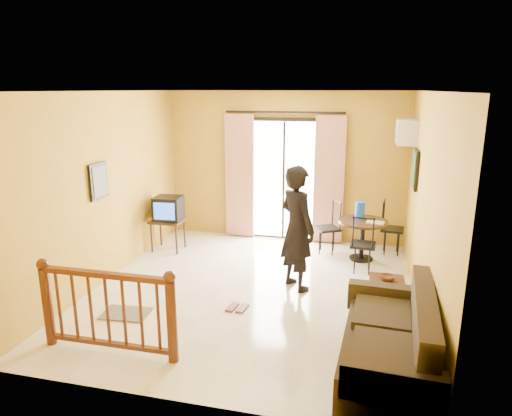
% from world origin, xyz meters
% --- Properties ---
extents(ground, '(5.00, 5.00, 0.00)m').
position_xyz_m(ground, '(0.00, 0.00, 0.00)').
color(ground, beige).
rests_on(ground, ground).
extents(room_shell, '(5.00, 5.00, 5.00)m').
position_xyz_m(room_shell, '(0.00, 0.00, 1.70)').
color(room_shell, white).
rests_on(room_shell, ground).
extents(balcony_door, '(2.25, 0.14, 2.46)m').
position_xyz_m(balcony_door, '(0.00, 2.43, 1.19)').
color(balcony_door, black).
rests_on(balcony_door, ground).
extents(tv_table, '(0.57, 0.47, 0.57)m').
position_xyz_m(tv_table, '(-1.90, 1.34, 0.49)').
color(tv_table, black).
rests_on(tv_table, ground).
extents(television, '(0.50, 0.46, 0.42)m').
position_xyz_m(television, '(-1.87, 1.34, 0.78)').
color(television, black).
rests_on(television, tv_table).
extents(picture_left, '(0.05, 0.42, 0.52)m').
position_xyz_m(picture_left, '(-2.22, -0.20, 1.55)').
color(picture_left, black).
rests_on(picture_left, room_shell).
extents(dining_table, '(0.82, 0.82, 0.69)m').
position_xyz_m(dining_table, '(1.50, 1.67, 0.54)').
color(dining_table, black).
rests_on(dining_table, ground).
extents(water_jug, '(0.16, 0.16, 0.30)m').
position_xyz_m(water_jug, '(1.44, 1.75, 0.84)').
color(water_jug, blue).
rests_on(water_jug, dining_table).
extents(serving_tray, '(0.30, 0.22, 0.02)m').
position_xyz_m(serving_tray, '(1.70, 1.57, 0.70)').
color(serving_tray, beige).
rests_on(serving_tray, dining_table).
extents(dining_chairs, '(1.61, 1.40, 0.95)m').
position_xyz_m(dining_chairs, '(1.47, 1.68, 0.00)').
color(dining_chairs, black).
rests_on(dining_chairs, ground).
extents(air_conditioner, '(0.31, 0.60, 0.40)m').
position_xyz_m(air_conditioner, '(2.09, 1.95, 2.15)').
color(air_conditioner, silver).
rests_on(air_conditioner, room_shell).
extents(botanical_print, '(0.05, 0.50, 0.60)m').
position_xyz_m(botanical_print, '(2.22, 1.30, 1.65)').
color(botanical_print, black).
rests_on(botanical_print, room_shell).
extents(coffee_table, '(0.46, 0.83, 0.37)m').
position_xyz_m(coffee_table, '(1.85, -0.20, 0.25)').
color(coffee_table, black).
rests_on(coffee_table, ground).
extents(bowl, '(0.23, 0.23, 0.06)m').
position_xyz_m(bowl, '(1.85, -0.02, 0.40)').
color(bowl, brown).
rests_on(bowl, coffee_table).
extents(sofa, '(0.96, 1.90, 0.89)m').
position_xyz_m(sofa, '(1.86, -1.60, 0.33)').
color(sofa, '#302312').
rests_on(sofa, ground).
extents(standing_person, '(0.78, 0.77, 1.81)m').
position_xyz_m(standing_person, '(0.59, 0.28, 0.91)').
color(standing_person, black).
rests_on(standing_person, ground).
extents(stair_balustrade, '(1.63, 0.13, 1.04)m').
position_xyz_m(stair_balustrade, '(-1.15, -1.90, 0.56)').
color(stair_balustrade, '#471E0F').
rests_on(stair_balustrade, ground).
extents(doormat, '(0.63, 0.45, 0.02)m').
position_xyz_m(doormat, '(-1.43, -1.07, 0.01)').
color(doormat, '#5B5749').
rests_on(doormat, ground).
extents(sandals, '(0.27, 0.26, 0.03)m').
position_xyz_m(sandals, '(-0.06, -0.59, 0.01)').
color(sandals, brown).
rests_on(sandals, ground).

